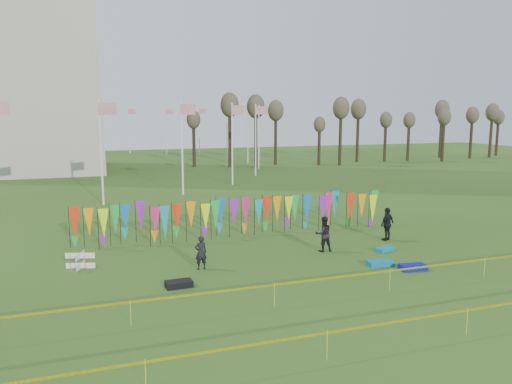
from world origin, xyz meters
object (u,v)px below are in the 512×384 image
object	(u,v)px
box_kite	(80,261)
kite_bag_teal	(385,249)
person_left	(201,253)
person_mid	(323,234)
person_right	(387,224)
kite_bag_blue	(413,267)
kite_bag_turquoise	(380,263)
kite_bag_black	(179,284)

from	to	relation	value
box_kite	kite_bag_teal	bearing A→B (deg)	-7.99
person_left	person_mid	distance (m)	6.63
box_kite	person_mid	size ratio (longest dim) A/B	0.41
person_right	kite_bag_blue	size ratio (longest dim) A/B	1.57
kite_bag_turquoise	kite_bag_blue	xyz separation A→B (m)	(1.01, -1.05, 0.01)
box_kite	kite_bag_blue	distance (m)	15.04
kite_bag_blue	kite_bag_black	bearing A→B (deg)	172.96
person_left	person_right	world-z (taller)	person_right
kite_bag_blue	kite_bag_teal	size ratio (longest dim) A/B	1.12
person_mid	person_right	size ratio (longest dim) A/B	0.98
person_mid	kite_bag_turquoise	bearing A→B (deg)	118.76
kite_bag_blue	box_kite	bearing A→B (deg)	159.92
person_mid	kite_bag_turquoise	distance (m)	3.45
person_right	kite_bag_teal	size ratio (longest dim) A/B	1.76
kite_bag_black	box_kite	bearing A→B (deg)	134.12
kite_bag_turquoise	kite_bag_black	xyz separation A→B (m)	(-9.34, 0.23, 0.01)
person_right	kite_bag_teal	xyz separation A→B (m)	(-1.35, -1.84, -0.82)
kite_bag_turquoise	kite_bag_black	bearing A→B (deg)	178.61
person_left	kite_bag_blue	world-z (taller)	person_left
person_mid	person_right	distance (m)	4.42
person_mid	kite_bag_blue	size ratio (longest dim) A/B	1.54
box_kite	person_right	bearing A→B (deg)	-0.82
kite_bag_black	person_right	bearing A→B (deg)	16.55
person_right	kite_bag_black	xyz separation A→B (m)	(-12.30, -3.66, -0.80)
person_left	kite_bag_blue	bearing A→B (deg)	154.21
person_left	person_right	distance (m)	11.04
kite_bag_turquoise	kite_bag_blue	world-z (taller)	kite_bag_blue
person_left	kite_bag_turquoise	bearing A→B (deg)	158.67
kite_bag_teal	kite_bag_black	bearing A→B (deg)	-170.56
kite_bag_teal	kite_bag_turquoise	bearing A→B (deg)	-128.08
person_right	kite_bag_turquoise	bearing A→B (deg)	30.26
kite_bag_black	kite_bag_teal	world-z (taller)	kite_bag_black
person_left	kite_bag_black	world-z (taller)	person_left
kite_bag_turquoise	person_mid	bearing A→B (deg)	114.40
kite_bag_blue	kite_bag_teal	distance (m)	3.15
person_left	kite_bag_black	distance (m)	2.50
person_mid	person_right	xyz separation A→B (m)	(4.34, 0.82, 0.02)
box_kite	kite_bag_blue	size ratio (longest dim) A/B	0.63
person_left	kite_bag_teal	bearing A→B (deg)	173.21
person_mid	kite_bag_teal	distance (m)	3.26
person_left	kite_bag_black	xyz separation A→B (m)	(-1.38, -1.98, -0.65)
person_mid	person_left	bearing A→B (deg)	11.74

